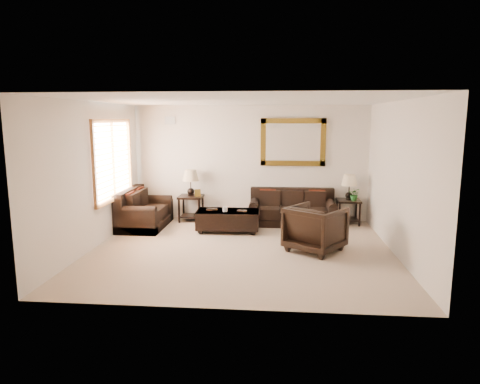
# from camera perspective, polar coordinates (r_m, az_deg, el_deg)

# --- Properties ---
(room) EXTENTS (5.51, 5.01, 2.71)m
(room) POSITION_cam_1_polar(r_m,az_deg,el_deg) (7.66, 0.14, 1.97)
(room) COLOR tan
(room) RESTS_ON ground
(window) EXTENTS (0.07, 1.96, 1.66)m
(window) POSITION_cam_1_polar(r_m,az_deg,el_deg) (9.14, -16.51, 4.09)
(window) COLOR white
(window) RESTS_ON room
(mirror) EXTENTS (1.50, 0.06, 1.10)m
(mirror) POSITION_cam_1_polar(r_m,az_deg,el_deg) (10.05, 7.08, 6.60)
(mirror) COLOR #523710
(mirror) RESTS_ON room
(air_vent) EXTENTS (0.25, 0.02, 0.18)m
(air_vent) POSITION_cam_1_polar(r_m,az_deg,el_deg) (10.36, -9.31, 9.41)
(air_vent) COLOR #999999
(air_vent) RESTS_ON room
(sofa) EXTENTS (1.94, 0.84, 0.79)m
(sofa) POSITION_cam_1_polar(r_m,az_deg,el_deg) (9.91, 6.96, -2.57)
(sofa) COLOR black
(sofa) RESTS_ON room
(loveseat) EXTENTS (0.90, 1.52, 0.86)m
(loveseat) POSITION_cam_1_polar(r_m,az_deg,el_deg) (9.77, -12.86, -2.75)
(loveseat) COLOR black
(loveseat) RESTS_ON room
(end_table_left) EXTENTS (0.55, 0.55, 1.22)m
(end_table_left) POSITION_cam_1_polar(r_m,az_deg,el_deg) (10.08, -6.58, 0.58)
(end_table_left) COLOR black
(end_table_left) RESTS_ON room
(end_table_right) EXTENTS (0.52, 0.52, 1.14)m
(end_table_right) POSITION_cam_1_polar(r_m,az_deg,el_deg) (10.03, 14.32, 0.02)
(end_table_right) COLOR black
(end_table_right) RESTS_ON room
(coffee_table) EXTENTS (1.35, 0.75, 0.57)m
(coffee_table) POSITION_cam_1_polar(r_m,az_deg,el_deg) (9.16, -1.61, -3.54)
(coffee_table) COLOR black
(coffee_table) RESTS_ON room
(armchair) EXTENTS (1.21, 1.20, 0.92)m
(armchair) POSITION_cam_1_polar(r_m,az_deg,el_deg) (7.89, 10.03, -4.53)
(armchair) COLOR black
(armchair) RESTS_ON floor
(potted_plant) EXTENTS (0.33, 0.35, 0.22)m
(potted_plant) POSITION_cam_1_polar(r_m,az_deg,el_deg) (9.97, 15.04, -0.47)
(potted_plant) COLOR #215B1F
(potted_plant) RESTS_ON end_table_right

